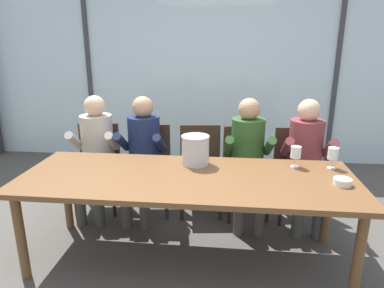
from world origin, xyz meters
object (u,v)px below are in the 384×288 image
at_px(dining_table, 187,184).
at_px(chair_near_window_right, 296,166).
at_px(person_maroon_top, 306,154).
at_px(chair_right_of_center, 245,163).
at_px(chair_left_of_center, 150,161).
at_px(chair_center, 200,162).
at_px(person_olive_shirt, 248,153).
at_px(tasting_bowl, 342,182).
at_px(chair_near_curtain, 98,160).
at_px(person_navy_polo, 142,149).
at_px(wine_glass_by_left_taster, 333,154).
at_px(wine_glass_near_bucket, 296,153).
at_px(ice_bucket_primary, 195,150).
at_px(person_beige_jumper, 96,148).

xyz_separation_m(dining_table, chair_near_window_right, (0.99, 0.90, -0.15)).
bearing_deg(person_maroon_top, chair_near_window_right, 108.91).
distance_m(chair_right_of_center, person_maroon_top, 0.61).
bearing_deg(chair_left_of_center, chair_center, -1.91).
bearing_deg(person_olive_shirt, tasting_bowl, -54.66).
height_order(chair_near_curtain, person_navy_polo, person_navy_polo).
bearing_deg(wine_glass_by_left_taster, chair_near_window_right, 103.72).
distance_m(dining_table, wine_glass_near_bucket, 0.92).
bearing_deg(person_maroon_top, chair_left_of_center, 176.33).
height_order(chair_right_of_center, chair_near_window_right, same).
bearing_deg(chair_near_window_right, ice_bucket_primary, -150.49).
xyz_separation_m(person_navy_polo, tasting_bowl, (1.66, -0.80, 0.06)).
relative_size(chair_center, chair_near_window_right, 1.00).
bearing_deg(person_beige_jumper, wine_glass_near_bucket, -18.18).
bearing_deg(wine_glass_by_left_taster, person_olive_shirt, 144.81).
distance_m(tasting_bowl, wine_glass_near_bucket, 0.45).
distance_m(dining_table, person_navy_polo, 0.92).
bearing_deg(chair_center, chair_near_window_right, -7.53).
relative_size(person_navy_polo, ice_bucket_primary, 4.86).
xyz_separation_m(chair_near_window_right, wine_glass_near_bucket, (-0.14, -0.61, 0.33)).
bearing_deg(wine_glass_near_bucket, chair_right_of_center, 120.88).
relative_size(person_navy_polo, person_maroon_top, 1.00).
relative_size(ice_bucket_primary, tasting_bowl, 1.95).
bearing_deg(person_navy_polo, chair_near_window_right, 7.39).
distance_m(chair_left_of_center, wine_glass_by_left_taster, 1.77).
xyz_separation_m(chair_right_of_center, person_maroon_top, (0.56, -0.17, 0.17)).
height_order(ice_bucket_primary, tasting_bowl, ice_bucket_primary).
bearing_deg(person_navy_polo, chair_right_of_center, 10.91).
relative_size(wine_glass_by_left_taster, wine_glass_near_bucket, 1.00).
distance_m(chair_right_of_center, person_olive_shirt, 0.24).
relative_size(person_beige_jumper, ice_bucket_primary, 4.86).
height_order(wine_glass_by_left_taster, wine_glass_near_bucket, same).
bearing_deg(person_maroon_top, wine_glass_near_bucket, -111.72).
bearing_deg(ice_bucket_primary, person_beige_jumper, 155.84).
height_order(chair_center, person_olive_shirt, person_olive_shirt).
distance_m(chair_right_of_center, tasting_bowl, 1.19).
distance_m(chair_center, tasting_bowl, 1.48).
distance_m(chair_near_window_right, person_beige_jumper, 2.02).
distance_m(chair_right_of_center, person_navy_polo, 1.05).
height_order(tasting_bowl, wine_glass_by_left_taster, wine_glass_by_left_taster).
xyz_separation_m(chair_right_of_center, tasting_bowl, (0.64, -0.97, 0.23)).
xyz_separation_m(person_olive_shirt, wine_glass_near_bucket, (0.35, -0.45, 0.16)).
height_order(person_navy_polo, person_maroon_top, same).
relative_size(chair_left_of_center, person_olive_shirt, 0.73).
xyz_separation_m(person_beige_jumper, person_olive_shirt, (1.52, -0.00, 0.00)).
xyz_separation_m(chair_center, tasting_bowl, (1.10, -0.97, 0.23)).
bearing_deg(wine_glass_by_left_taster, ice_bucket_primary, -179.08).
xyz_separation_m(chair_right_of_center, person_navy_polo, (-1.02, -0.17, 0.17)).
distance_m(dining_table, chair_left_of_center, 1.02).
bearing_deg(person_maroon_top, person_navy_polo, -178.77).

